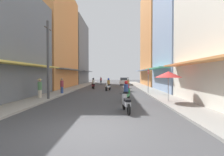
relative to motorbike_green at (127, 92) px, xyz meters
The scene contains 19 objects.
ground_plane 9.14m from the motorbike_green, 101.23° to the left, with size 86.58×86.58×0.00m, color #424244.
sidewalk_left 11.38m from the motorbike_green, 128.08° to the left, with size 2.11×47.36×0.12m, color #9E9991.
sidewalk_right 9.61m from the motorbike_green, 68.86° to the left, with size 2.11×47.36×0.12m, color gray.
building_left_mid 18.33m from the motorbike_green, 130.60° to the left, with size 7.05×12.48×15.15m.
building_left_far 28.66m from the motorbike_green, 113.32° to the left, with size 7.05×11.37×14.27m.
building_right_mid 12.68m from the motorbike_green, 45.80° to the left, with size 7.05×8.52×14.83m.
building_right_far 21.77m from the motorbike_green, 68.10° to the left, with size 7.05×11.50×17.97m.
motorbike_green is the anchor object (origin of this frame).
motorbike_maroon 11.60m from the motorbike_green, 110.47° to the left, with size 0.71×1.76×1.58m.
motorbike_white 8.83m from the motorbike_green, 101.91° to the left, with size 0.71×1.76×1.58m.
motorbike_silver 3.62m from the motorbike_green, 94.16° to the right, with size 0.56×1.80×0.96m.
motorbike_black 22.38m from the motorbike_green, 100.20° to the left, with size 0.55×1.81×1.58m.
motorbike_red 7.82m from the motorbike_green, 85.21° to the left, with size 0.55×1.81×1.58m.
parked_car 20.67m from the motorbike_green, 87.48° to the left, with size 2.15×4.25×1.45m.
pedestrian_foreground 7.77m from the motorbike_green, 145.41° to the left, with size 0.34×0.34×1.67m.
pedestrian_crossing 7.18m from the motorbike_green, behind, with size 0.44×0.44×1.75m.
vendor_umbrella 3.29m from the motorbike_green, 11.55° to the right, with size 1.89×1.89×2.28m.
utility_pole 6.71m from the motorbike_green, behind, with size 0.20×1.20×6.29m.
street_sign_no_entry 5.58m from the motorbike_green, 62.29° to the left, with size 0.07×0.60×2.65m.
Camera 1 is at (0.98, -5.91, 2.04)m, focal length 26.79 mm.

